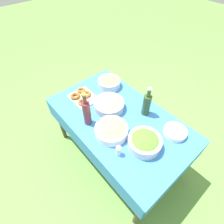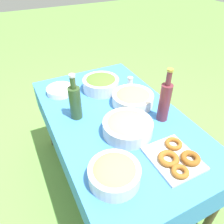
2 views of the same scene
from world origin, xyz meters
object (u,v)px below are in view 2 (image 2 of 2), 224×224
wine_bottle (165,101)px  fruit_bowl (114,173)px  olive_oil_bottle (75,102)px  donut_platter (176,158)px  bread_bowl (133,98)px  pasta_bowl (128,126)px  salad_bowl (101,83)px  plate_stack (60,90)px

wine_bottle → fruit_bowl: bearing=-60.3°
olive_oil_bottle → donut_platter: bearing=30.4°
wine_bottle → olive_oil_bottle: bearing=-118.5°
olive_oil_bottle → bread_bowl: bearing=85.6°
wine_bottle → pasta_bowl: bearing=-86.5°
pasta_bowl → wine_bottle: 0.30m
wine_bottle → fruit_bowl: 0.60m
salad_bowl → olive_oil_bottle: size_ratio=0.89×
salad_bowl → pasta_bowl: salad_bowl is taller
bread_bowl → pasta_bowl: bearing=-36.4°
salad_bowl → pasta_bowl: size_ratio=0.93×
fruit_bowl → salad_bowl: bearing=160.1°
plate_stack → salad_bowl: bearing=72.4°
donut_platter → plate_stack: 1.03m
plate_stack → wine_bottle: wine_bottle is taller
fruit_bowl → bread_bowl: bearing=141.5°
salad_bowl → plate_stack: bearing=-107.6°
salad_bowl → pasta_bowl: 0.55m
plate_stack → fruit_bowl: 0.93m
plate_stack → wine_bottle: bearing=40.0°
olive_oil_bottle → wine_bottle: bearing=61.5°
wine_bottle → plate_stack: bearing=-140.0°
pasta_bowl → olive_oil_bottle: olive_oil_bottle is taller
plate_stack → olive_oil_bottle: (0.35, 0.02, 0.11)m
donut_platter → fruit_bowl: size_ratio=1.14×
plate_stack → olive_oil_bottle: size_ratio=0.65×
pasta_bowl → wine_bottle: size_ratio=0.84×
salad_bowl → bread_bowl: (0.29, 0.13, -0.01)m
fruit_bowl → plate_stack: bearing=-179.1°
salad_bowl → olive_oil_bottle: 0.40m
bread_bowl → fruit_bowl: fruit_bowl is taller
donut_platter → olive_oil_bottle: olive_oil_bottle is taller
olive_oil_bottle → wine_bottle: (0.28, 0.51, 0.02)m
olive_oil_bottle → bread_bowl: 0.44m
salad_bowl → wine_bottle: size_ratio=0.78×
pasta_bowl → bread_bowl: bearing=143.6°
salad_bowl → olive_oil_bottle: bearing=-49.6°
donut_platter → salad_bowl: bearing=-176.0°
plate_stack → bread_bowl: (0.39, 0.44, 0.03)m
plate_stack → wine_bottle: 0.83m
olive_oil_bottle → bread_bowl: (0.03, 0.43, -0.08)m
olive_oil_bottle → fruit_bowl: olive_oil_bottle is taller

